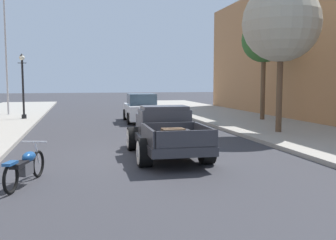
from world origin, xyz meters
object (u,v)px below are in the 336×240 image
(street_tree_nearest, at_px, (281,23))
(street_tree_second, at_px, (264,41))
(motorcycle_parked, at_px, (25,166))
(flagpole, at_px, (9,29))
(street_lamp_far, at_px, (23,81))
(car_background_white, at_px, (141,109))
(hotrod_truck_gunmetal, at_px, (165,132))

(street_tree_nearest, height_order, street_tree_second, street_tree_nearest)
(motorcycle_parked, height_order, street_tree_second, street_tree_second)
(street_tree_second, bearing_deg, street_tree_nearest, -109.65)
(flagpole, bearing_deg, street_lamp_far, -70.40)
(car_background_white, relative_size, street_lamp_far, 1.13)
(street_lamp_far, distance_m, street_tree_nearest, 14.99)
(flagpole, bearing_deg, motorcycle_parked, -80.41)
(motorcycle_parked, distance_m, car_background_white, 13.98)
(street_lamp_far, height_order, street_tree_nearest, street_tree_nearest)
(hotrod_truck_gunmetal, xyz_separation_m, street_tree_nearest, (5.89, 3.39, 4.10))
(car_background_white, height_order, street_lamp_far, street_lamp_far)
(motorcycle_parked, xyz_separation_m, flagpole, (-3.13, 18.54, 5.33))
(street_tree_nearest, bearing_deg, street_tree_second, 70.35)
(street_tree_second, bearing_deg, flagpole, 154.65)
(street_tree_second, bearing_deg, hotrod_truck_gunmetal, -131.85)
(street_lamp_far, relative_size, flagpole, 0.42)
(street_lamp_far, bearing_deg, hotrod_truck_gunmetal, -64.74)
(car_background_white, bearing_deg, hotrod_truck_gunmetal, -94.99)
(car_background_white, height_order, street_tree_second, street_tree_second)
(street_tree_nearest, distance_m, street_tree_second, 5.63)
(hotrod_truck_gunmetal, bearing_deg, street_tree_nearest, 29.93)
(street_lamp_far, bearing_deg, street_tree_second, -15.16)
(street_tree_nearest, bearing_deg, flagpole, 136.37)
(hotrod_truck_gunmetal, distance_m, flagpole, 17.93)
(hotrod_truck_gunmetal, height_order, flagpole, flagpole)
(motorcycle_parked, bearing_deg, flagpole, 99.59)
(motorcycle_parked, height_order, street_tree_nearest, street_tree_nearest)
(flagpole, distance_m, street_tree_second, 16.43)
(hotrod_truck_gunmetal, distance_m, street_lamp_far, 13.79)
(flagpole, bearing_deg, street_tree_nearest, -43.63)
(street_lamp_far, height_order, street_tree_second, street_tree_second)
(flagpole, relative_size, street_tree_nearest, 1.43)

